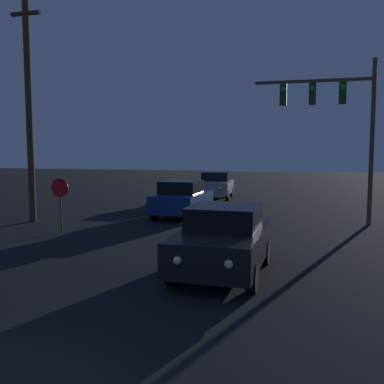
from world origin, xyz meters
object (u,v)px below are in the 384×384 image
object	(u,v)px
car_mid	(182,199)
stop_sign	(60,195)
car_near	(223,240)
car_far	(216,185)
utility_pole	(29,105)
traffic_signal_mast	(338,113)

from	to	relation	value
car_mid	stop_sign	distance (m)	5.80
car_near	car_mid	xyz separation A→B (m)	(-3.55, 8.43, 0.00)
car_far	utility_pole	size ratio (longest dim) A/B	0.43
traffic_signal_mast	stop_sign	world-z (taller)	traffic_signal_mast
car_near	car_far	distance (m)	16.94
utility_pole	car_near	bearing A→B (deg)	-30.43
traffic_signal_mast	utility_pole	xyz separation A→B (m)	(-12.44, -2.90, 0.36)
car_near	stop_sign	distance (m)	7.81
utility_pole	stop_sign	bearing A→B (deg)	-35.71
car_near	utility_pole	bearing A→B (deg)	-29.50
car_near	traffic_signal_mast	size ratio (longest dim) A/B	0.60
car_mid	stop_sign	world-z (taller)	stop_sign
traffic_signal_mast	utility_pole	size ratio (longest dim) A/B	0.70
car_far	stop_sign	distance (m)	13.23
car_mid	traffic_signal_mast	distance (m)	7.62
car_mid	car_far	world-z (taller)	same
car_near	car_mid	distance (m)	9.15
car_near	car_mid	world-z (taller)	same
car_near	car_mid	size ratio (longest dim) A/B	1.00
traffic_signal_mast	car_far	bearing A→B (deg)	129.90
car_mid	stop_sign	xyz separation A→B (m)	(-3.31, -4.73, 0.56)
car_near	car_mid	bearing A→B (deg)	-66.25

